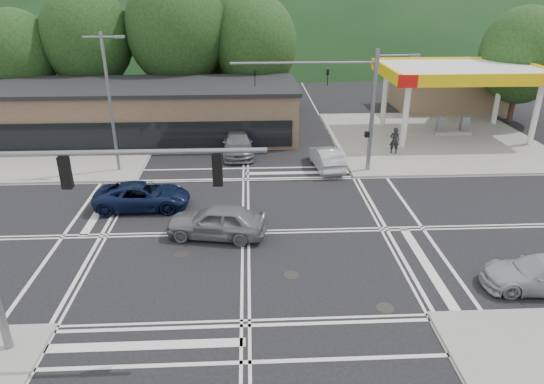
{
  "coord_description": "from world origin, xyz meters",
  "views": [
    {
      "loc": [
        0.27,
        -21.88,
        11.85
      ],
      "look_at": [
        1.45,
        1.89,
        1.4
      ],
      "focal_mm": 32.0,
      "sensor_mm": 36.0,
      "label": 1
    }
  ],
  "objects_px": {
    "car_silver_east": "(543,274)",
    "car_northbound": "(238,143)",
    "car_queue_a": "(326,158)",
    "pedestrian": "(394,140)",
    "car_grey_center": "(217,221)",
    "car_queue_b": "(270,127)",
    "car_blue_west": "(142,196)"
  },
  "relations": [
    {
      "from": "car_queue_a",
      "to": "pedestrian",
      "type": "relative_size",
      "value": 2.3
    },
    {
      "from": "car_silver_east",
      "to": "pedestrian",
      "type": "xyz_separation_m",
      "value": [
        -1.45,
        16.92,
        0.41
      ]
    },
    {
      "from": "car_queue_a",
      "to": "car_blue_west",
      "type": "bearing_deg",
      "value": 20.02
    },
    {
      "from": "car_silver_east",
      "to": "car_grey_center",
      "type": "bearing_deg",
      "value": -104.61
    },
    {
      "from": "car_silver_east",
      "to": "car_northbound",
      "type": "xyz_separation_m",
      "value": [
        -12.88,
        17.82,
        0.08
      ]
    },
    {
      "from": "car_queue_b",
      "to": "pedestrian",
      "type": "distance_m",
      "value": 10.24
    },
    {
      "from": "car_blue_west",
      "to": "car_queue_b",
      "type": "distance_m",
      "value": 15.5
    },
    {
      "from": "car_grey_center",
      "to": "car_northbound",
      "type": "distance_m",
      "value": 12.65
    },
    {
      "from": "car_queue_a",
      "to": "car_northbound",
      "type": "height_order",
      "value": "car_northbound"
    },
    {
      "from": "pedestrian",
      "to": "car_queue_b",
      "type": "bearing_deg",
      "value": -26.08
    },
    {
      "from": "car_silver_east",
      "to": "car_queue_b",
      "type": "distance_m",
      "value": 24.39
    },
    {
      "from": "car_blue_west",
      "to": "pedestrian",
      "type": "relative_size",
      "value": 2.7
    },
    {
      "from": "car_silver_east",
      "to": "car_queue_a",
      "type": "height_order",
      "value": "car_queue_a"
    },
    {
      "from": "car_blue_west",
      "to": "car_queue_b",
      "type": "bearing_deg",
      "value": -31.62
    },
    {
      "from": "car_grey_center",
      "to": "pedestrian",
      "type": "distance_m",
      "value": 16.97
    },
    {
      "from": "car_queue_a",
      "to": "pedestrian",
      "type": "xyz_separation_m",
      "value": [
        5.35,
        2.42,
        0.38
      ]
    },
    {
      "from": "car_blue_west",
      "to": "car_silver_east",
      "type": "xyz_separation_m",
      "value": [
        18.08,
        -8.75,
        -0.02
      ]
    },
    {
      "from": "car_grey_center",
      "to": "car_silver_east",
      "type": "distance_m",
      "value": 14.68
    },
    {
      "from": "car_queue_b",
      "to": "pedestrian",
      "type": "xyz_separation_m",
      "value": [
        8.8,
        -5.21,
        0.37
      ]
    },
    {
      "from": "car_queue_b",
      "to": "car_silver_east",
      "type": "bearing_deg",
      "value": 108.08
    },
    {
      "from": "car_queue_b",
      "to": "car_blue_west",
      "type": "bearing_deg",
      "value": 52.9
    },
    {
      "from": "car_northbound",
      "to": "car_queue_b",
      "type": "bearing_deg",
      "value": 55.69
    },
    {
      "from": "car_queue_b",
      "to": "car_northbound",
      "type": "height_order",
      "value": "car_northbound"
    },
    {
      "from": "car_grey_center",
      "to": "car_queue_b",
      "type": "distance_m",
      "value": 17.28
    },
    {
      "from": "car_grey_center",
      "to": "car_queue_a",
      "type": "distance_m",
      "value": 11.6
    },
    {
      "from": "car_northbound",
      "to": "pedestrian",
      "type": "relative_size",
      "value": 2.79
    },
    {
      "from": "pedestrian",
      "to": "car_blue_west",
      "type": "bearing_deg",
      "value": 30.72
    },
    {
      "from": "car_queue_a",
      "to": "car_queue_b",
      "type": "distance_m",
      "value": 8.37
    },
    {
      "from": "car_queue_a",
      "to": "car_queue_b",
      "type": "height_order",
      "value": "car_queue_b"
    },
    {
      "from": "car_northbound",
      "to": "pedestrian",
      "type": "height_order",
      "value": "pedestrian"
    },
    {
      "from": "car_blue_west",
      "to": "car_queue_b",
      "type": "height_order",
      "value": "car_queue_b"
    },
    {
      "from": "car_queue_a",
      "to": "car_northbound",
      "type": "relative_size",
      "value": 0.83
    }
  ]
}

